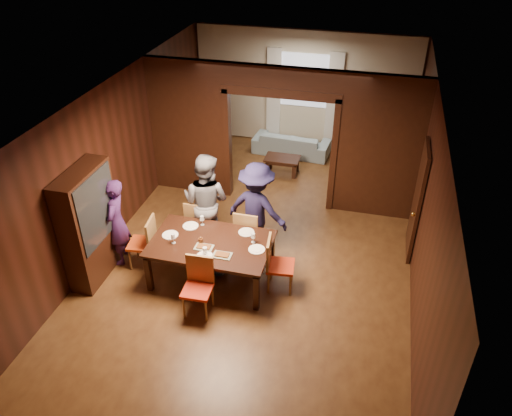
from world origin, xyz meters
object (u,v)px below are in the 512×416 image
(coffee_table, at_px, (282,165))
(chair_near, at_px, (197,289))
(person_grey, at_px, (206,202))
(sofa, at_px, (291,143))
(person_purple, at_px, (117,222))
(chair_left, at_px, (141,242))
(chair_right, at_px, (281,264))
(hutch, at_px, (90,225))
(dining_table, at_px, (212,260))
(person_navy, at_px, (257,208))
(chair_far_r, at_px, (249,231))
(chair_far_l, at_px, (200,222))

(coffee_table, xyz_separation_m, chair_near, (-0.34, -4.77, 0.28))
(person_grey, height_order, sofa, person_grey)
(chair_near, bearing_deg, person_purple, 150.58)
(person_purple, height_order, chair_left, person_purple)
(chair_right, bearing_deg, hutch, 90.64)
(person_purple, relative_size, dining_table, 0.82)
(person_grey, bearing_deg, chair_right, 160.24)
(chair_near, bearing_deg, person_navy, 72.82)
(dining_table, bearing_deg, person_grey, 112.97)
(chair_left, distance_m, chair_near, 1.61)
(chair_near, bearing_deg, dining_table, 90.68)
(person_navy, distance_m, chair_near, 1.94)
(sofa, distance_m, hutch, 5.90)
(sofa, height_order, chair_near, chair_near)
(sofa, height_order, hutch, hutch)
(person_grey, bearing_deg, dining_table, 122.05)
(chair_far_r, relative_size, chair_near, 1.00)
(person_grey, height_order, chair_left, person_grey)
(chair_left, height_order, hutch, hutch)
(chair_far_r, bearing_deg, chair_near, 77.43)
(chair_near, bearing_deg, hutch, 164.01)
(person_grey, bearing_deg, chair_near, 113.12)
(coffee_table, xyz_separation_m, chair_far_r, (0.03, -3.12, 0.28))
(sofa, height_order, dining_table, dining_table)
(dining_table, bearing_deg, person_navy, 62.47)
(person_navy, distance_m, coffee_table, 3.02)
(person_navy, distance_m, chair_far_r, 0.45)
(chair_far_r, bearing_deg, dining_table, 63.17)
(person_grey, xyz_separation_m, dining_table, (0.39, -0.92, -0.55))
(chair_left, bearing_deg, chair_near, 49.86)
(chair_left, height_order, chair_right, same)
(coffee_table, height_order, chair_left, chair_left)
(person_purple, distance_m, hutch, 0.52)
(person_purple, xyz_separation_m, chair_near, (1.78, -0.90, -0.33))
(person_purple, bearing_deg, sofa, 144.71)
(chair_left, bearing_deg, hutch, -66.76)
(chair_far_l, distance_m, hutch, 1.98)
(chair_far_l, bearing_deg, dining_table, 121.45)
(sofa, bearing_deg, chair_near, 90.88)
(dining_table, distance_m, coffee_table, 3.97)
(person_navy, bearing_deg, person_purple, 35.56)
(coffee_table, relative_size, chair_near, 0.82)
(chair_left, bearing_deg, person_purple, -100.57)
(dining_table, height_order, chair_near, chair_near)
(sofa, distance_m, chair_left, 5.25)
(person_purple, distance_m, sofa, 5.40)
(person_purple, distance_m, chair_left, 0.55)
(chair_near, bearing_deg, sofa, 84.00)
(chair_right, bearing_deg, chair_far_r, 37.93)
(sofa, bearing_deg, person_navy, 96.15)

